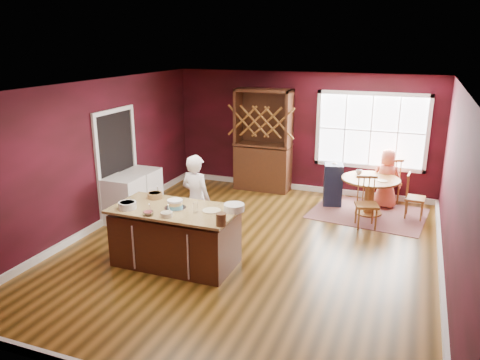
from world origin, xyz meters
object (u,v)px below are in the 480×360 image
Objects in this scene: toddler at (336,167)px; kitchen_island at (176,237)px; chair_east at (415,196)px; dryer at (143,191)px; layer_cake at (175,204)px; chair_south at (367,203)px; dining_table at (370,189)px; chair_north at (389,180)px; baker at (196,200)px; hutch at (263,140)px; seated_woman at (386,179)px; high_chair at (333,184)px; washer at (124,200)px.

kitchen_island is at bearing -116.48° from toddler.
chair_east is 5.40m from dryer.
chair_south is at bearing 44.72° from layer_cake.
chair_east is at bearing 5.29° from dining_table.
chair_north is at bearing 70.06° from dining_table.
hutch reaches higher than baker.
seated_woman reaches higher than dining_table.
high_chair is at bearing 7.32° from seated_woman.
chair_east is at bearing 99.40° from chair_north.
chair_north is at bearing 55.24° from kitchen_island.
dryer is (-3.55, -1.86, -0.37)m from toddler.
layer_cake reaches higher than high_chair.
kitchen_island reaches higher than chair_east.
chair_south is 1.09× the size of dryer.
kitchen_island is 2.13× the size of chair_east.
toddler is at bearing -14.17° from hutch.
hutch is at bearing 165.83° from toddler.
baker is at bearing -136.12° from dining_table.
dining_table is at bearing 26.51° from washer.
kitchen_island is at bearing -46.19° from dryer.
chair_south is at bearing -31.19° from hutch.
high_chair is (1.82, 2.78, -0.32)m from baker.
chair_south is 1.60m from chair_north.
dryer is (-1.70, 1.00, -0.34)m from baker.
baker reaches higher than dryer.
kitchen_island is 3.66m from chair_south.
chair_north reaches higher than chair_east.
washer is (-1.79, -2.94, -0.71)m from hutch.
chair_north reaches higher than kitchen_island.
hutch reaches higher than chair_north.
chair_east is (0.86, 0.08, -0.08)m from dining_table.
baker reaches higher than chair_north.
chair_north is at bearing 55.30° from layer_cake.
chair_east is at bearing -20.01° from high_chair.
dining_table is (2.57, 3.31, 0.10)m from kitchen_island.
seated_woman is (-0.03, -0.30, 0.11)m from chair_north.
baker reaches higher than washer.
baker is (-0.03, 0.81, 0.35)m from kitchen_island.
seated_woman is at bearing -5.38° from hutch.
dining_table is 1.22× the size of high_chair.
seated_woman reaches higher than chair_south.
chair_east is 0.97× the size of high_chair.
toddler is (0.03, 0.07, 0.35)m from high_chair.
high_chair is 0.40× the size of hutch.
toddler is at bearing 35.09° from washer.
layer_cake reaches higher than toddler.
baker is 1.26× the size of seated_woman.
dryer is (-5.16, -1.59, -0.01)m from chair_east.
dining_table is 1.26× the size of washer.
dining_table is 0.72× the size of baker.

